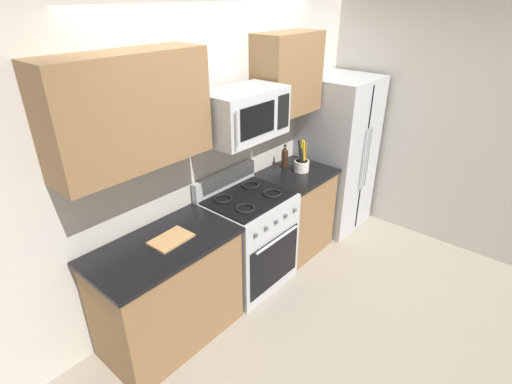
{
  "coord_description": "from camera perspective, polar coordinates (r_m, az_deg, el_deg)",
  "views": [
    {
      "loc": [
        -2.32,
        -1.45,
        2.57
      ],
      "look_at": [
        -0.04,
        0.51,
        1.03
      ],
      "focal_mm": 27.61,
      "sensor_mm": 36.0,
      "label": 1
    }
  ],
  "objects": [
    {
      "name": "bottle_soy",
      "position": [
        4.14,
        4.18,
        5.08
      ],
      "size": [
        0.07,
        0.07,
        0.25
      ],
      "color": "#382314",
      "rests_on": "counter_right"
    },
    {
      "name": "refrigerator",
      "position": [
        4.68,
        11.51,
        5.38
      ],
      "size": [
        0.76,
        0.74,
        1.77
      ],
      "color": "#B2B5BA",
      "rests_on": "ground"
    },
    {
      "name": "microwave",
      "position": [
        3.26,
        -1.7,
        11.26
      ],
      "size": [
        0.72,
        0.44,
        0.4
      ],
      "color": "#B2B5BA"
    },
    {
      "name": "wall_right",
      "position": [
        4.73,
        21.54,
        9.63
      ],
      "size": [
        0.1,
        8.0,
        2.6
      ],
      "primitive_type": "cube",
      "color": "beige",
      "rests_on": "ground"
    },
    {
      "name": "counter_left",
      "position": [
        3.27,
        -12.59,
        -13.96
      ],
      "size": [
        1.12,
        0.63,
        0.91
      ],
      "color": "olive",
      "rests_on": "ground"
    },
    {
      "name": "range_oven",
      "position": [
        3.76,
        -1.14,
        -6.81
      ],
      "size": [
        0.76,
        0.67,
        1.09
      ],
      "color": "#B2B5BA",
      "rests_on": "ground"
    },
    {
      "name": "ground_plane",
      "position": [
        3.75,
        6.52,
        -16.34
      ],
      "size": [
        16.0,
        16.0,
        0.0
      ],
      "primitive_type": "plane",
      "color": "gray"
    },
    {
      "name": "upper_cabinets_right",
      "position": [
        3.88,
        4.58,
        16.65
      ],
      "size": [
        0.72,
        0.34,
        0.75
      ],
      "color": "olive"
    },
    {
      "name": "counter_right",
      "position": [
        4.27,
        5.63,
        -2.69
      ],
      "size": [
        0.73,
        0.63,
        0.91
      ],
      "color": "olive",
      "rests_on": "ground"
    },
    {
      "name": "wall_back",
      "position": [
        3.62,
        -5.82,
        6.41
      ],
      "size": [
        8.0,
        0.1,
        2.6
      ],
      "primitive_type": "cube",
      "color": "beige",
      "rests_on": "ground"
    },
    {
      "name": "cutting_board",
      "position": [
        3.02,
        -12.2,
        -6.7
      ],
      "size": [
        0.31,
        0.22,
        0.02
      ],
      "primitive_type": "cube",
      "rotation": [
        0.0,
        0.0,
        0.04
      ],
      "color": "tan",
      "rests_on": "counter_left"
    },
    {
      "name": "upper_cabinets_left",
      "position": [
        2.72,
        -17.86,
        11.01
      ],
      "size": [
        1.11,
        0.34,
        0.75
      ],
      "color": "olive"
    },
    {
      "name": "utensil_crock",
      "position": [
        4.08,
        6.62,
        4.0
      ],
      "size": [
        0.16,
        0.16,
        0.34
      ],
      "color": "white",
      "rests_on": "counter_right"
    }
  ]
}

